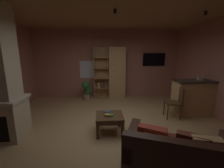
# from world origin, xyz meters

# --- Properties ---
(floor) EXTENTS (6.11, 5.81, 0.02)m
(floor) POSITION_xyz_m (0.00, 0.00, -0.01)
(floor) COLOR tan
(floor) RESTS_ON ground
(wall_back) EXTENTS (6.23, 0.06, 2.83)m
(wall_back) POSITION_xyz_m (0.00, 2.93, 1.42)
(wall_back) COLOR #AD7060
(wall_back) RESTS_ON ground
(ceiling) EXTENTS (6.11, 5.81, 0.02)m
(ceiling) POSITION_xyz_m (0.00, 0.00, 2.84)
(ceiling) COLOR #8E6B47
(window_pane_back) EXTENTS (0.70, 0.01, 0.74)m
(window_pane_back) POSITION_xyz_m (-0.85, 2.90, 1.17)
(window_pane_back) COLOR white
(bookshelf_cabinet) EXTENTS (1.30, 0.41, 2.11)m
(bookshelf_cabinet) POSITION_xyz_m (0.28, 2.66, 1.04)
(bookshelf_cabinet) COLOR tan
(bookshelf_cabinet) RESTS_ON ground
(kitchen_bar_counter) EXTENTS (1.38, 0.58, 1.06)m
(kitchen_bar_counter) POSITION_xyz_m (2.60, 0.69, 0.54)
(kitchen_bar_counter) COLOR tan
(kitchen_bar_counter) RESTS_ON ground
(tissue_box) EXTENTS (0.14, 0.14, 0.11)m
(tissue_box) POSITION_xyz_m (2.68, 0.72, 1.12)
(tissue_box) COLOR #BFB299
(tissue_box) RESTS_ON kitchen_bar_counter
(leather_couch) EXTENTS (1.76, 1.39, 0.84)m
(leather_couch) POSITION_xyz_m (0.82, -1.65, 0.31)
(leather_couch) COLOR #382116
(leather_couch) RESTS_ON ground
(coffee_table) EXTENTS (0.63, 0.59, 0.44)m
(coffee_table) POSITION_xyz_m (-0.10, -0.22, 0.35)
(coffee_table) COLOR #4C331E
(coffee_table) RESTS_ON ground
(table_book_0) EXTENTS (0.11, 0.11, 0.03)m
(table_book_0) POSITION_xyz_m (-0.07, -0.27, 0.45)
(table_book_0) COLOR #387247
(table_book_0) RESTS_ON coffee_table
(table_book_1) EXTENTS (0.13, 0.11, 0.02)m
(table_book_1) POSITION_xyz_m (-0.16, -0.27, 0.47)
(table_book_1) COLOR gold
(table_book_1) RESTS_ON coffee_table
(table_book_2) EXTENTS (0.13, 0.13, 0.03)m
(table_book_2) POSITION_xyz_m (-0.16, -0.19, 0.50)
(table_book_2) COLOR #2D4C8C
(table_book_2) RESTS_ON coffee_table
(dining_chair) EXTENTS (0.47, 0.47, 0.92)m
(dining_chair) POSITION_xyz_m (1.85, 0.45, 0.53)
(dining_chair) COLOR #4C331E
(dining_chair) RESTS_ON ground
(potted_floor_plant) EXTENTS (0.35, 0.36, 0.76)m
(potted_floor_plant) POSITION_xyz_m (-0.89, 2.39, 0.42)
(potted_floor_plant) COLOR #9E896B
(potted_floor_plant) RESTS_ON ground
(wall_mounted_tv) EXTENTS (0.97, 0.06, 0.55)m
(wall_mounted_tv) POSITION_xyz_m (2.01, 2.87, 1.59)
(wall_mounted_tv) COLOR black
(track_light_spot_0) EXTENTS (0.07, 0.07, 0.09)m
(track_light_spot_0) POSITION_xyz_m (-2.13, 0.02, 2.76)
(track_light_spot_0) COLOR black
(track_light_spot_1) EXTENTS (0.07, 0.07, 0.09)m
(track_light_spot_1) POSITION_xyz_m (0.04, 0.03, 2.76)
(track_light_spot_1) COLOR black
(track_light_spot_2) EXTENTS (0.07, 0.07, 0.09)m
(track_light_spot_2) POSITION_xyz_m (2.13, 0.03, 2.76)
(track_light_spot_2) COLOR black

